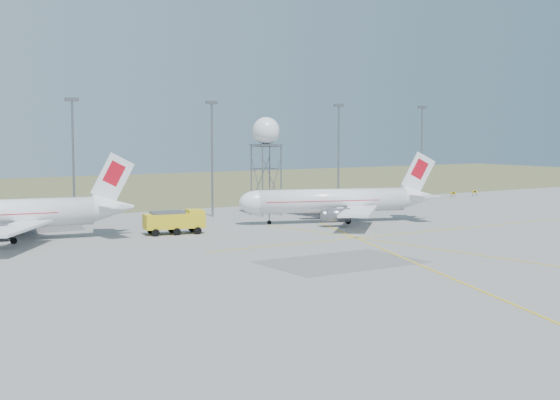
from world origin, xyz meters
TOP-DOWN VIEW (x-y plane):
  - grass_strip at (0.00, 140.00)m, footprint 400.00×120.00m
  - building_grey at (-45.00, 64.00)m, footprint 19.00×10.00m
  - mast_a at (-35.00, 66.00)m, footprint 2.20×0.50m
  - mast_b at (-10.00, 66.00)m, footprint 2.20×0.50m
  - mast_c at (18.00, 66.00)m, footprint 2.20×0.50m
  - mast_d at (40.00, 66.00)m, footprint 2.20×0.50m
  - taxi_sign_near at (55.60, 72.00)m, footprint 1.60×0.17m
  - taxi_sign_far at (62.60, 72.00)m, footprint 1.60×0.17m
  - airliner_main at (2.93, 46.93)m, footprint 33.65×31.78m
  - airliner_far at (-49.39, 53.58)m, footprint 35.66×34.32m
  - radar_tower at (-0.73, 62.79)m, footprint 4.89×4.89m
  - fire_truck at (-25.64, 47.94)m, footprint 9.24×4.80m

SIDE VIEW (x-z plane):
  - grass_strip at x=0.00m, z-range 0.00..0.03m
  - taxi_sign_near at x=55.60m, z-range 0.29..1.49m
  - taxi_sign_far at x=62.60m, z-range 0.29..1.49m
  - fire_truck at x=-25.64m, z-range -0.07..3.47m
  - building_grey at x=-45.00m, z-range 0.02..3.92m
  - airliner_main at x=2.93m, z-range -2.26..9.43m
  - airliner_far at x=-49.39m, z-range -2.35..9.80m
  - radar_tower at x=-0.73m, z-range 1.08..18.78m
  - mast_a at x=-35.00m, z-range 1.82..22.32m
  - mast_b at x=-10.00m, z-range 1.82..22.32m
  - mast_c at x=18.00m, z-range 1.82..22.32m
  - mast_d at x=40.00m, z-range 1.82..22.32m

